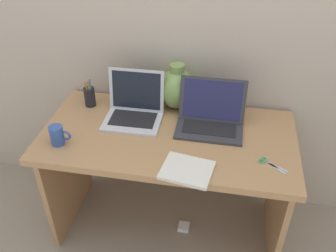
{
  "coord_description": "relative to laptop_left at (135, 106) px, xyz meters",
  "views": [
    {
      "loc": [
        0.29,
        -1.54,
        1.93
      ],
      "look_at": [
        0.0,
        0.0,
        0.8
      ],
      "focal_mm": 39.26,
      "sensor_mm": 36.0,
      "label": 1
    }
  ],
  "objects": [
    {
      "name": "laptop_right",
      "position": [
        0.43,
        -0.01,
        -0.0
      ],
      "size": [
        0.36,
        0.25,
        0.25
      ],
      "color": "#333338",
      "rests_on": "desk"
    },
    {
      "name": "desk",
      "position": [
        0.21,
        -0.13,
        -0.24
      ],
      "size": [
        1.36,
        0.68,
        0.75
      ],
      "color": "#AD7F51",
      "rests_on": "ground"
    },
    {
      "name": "notebook_stack",
      "position": [
        0.36,
        -0.4,
        -0.06
      ],
      "size": [
        0.26,
        0.22,
        0.02
      ],
      "primitive_type": "cube",
      "rotation": [
        0.0,
        0.0,
        -0.15
      ],
      "color": "silver",
      "rests_on": "desk"
    },
    {
      "name": "power_brick",
      "position": [
        0.32,
        -0.14,
        -0.8
      ],
      "size": [
        0.07,
        0.07,
        0.03
      ],
      "primitive_type": "cube",
      "color": "white",
      "rests_on": "ground"
    },
    {
      "name": "coffee_mug",
      "position": [
        -0.32,
        -0.31,
        -0.02
      ],
      "size": [
        0.11,
        0.07,
        0.1
      ],
      "color": "#335199",
      "rests_on": "desk"
    },
    {
      "name": "green_vase",
      "position": [
        0.21,
        0.15,
        0.05
      ],
      "size": [
        0.22,
        0.22,
        0.27
      ],
      "color": "#75934C",
      "rests_on": "desk"
    },
    {
      "name": "pen_cup",
      "position": [
        -0.29,
        0.07,
        -0.01
      ],
      "size": [
        0.06,
        0.06,
        0.18
      ],
      "color": "black",
      "rests_on": "desk"
    },
    {
      "name": "laptop_left",
      "position": [
        0.0,
        0.0,
        0.0
      ],
      "size": [
        0.32,
        0.27,
        0.26
      ],
      "color": "silver",
      "rests_on": "desk"
    },
    {
      "name": "back_wall",
      "position": [
        0.21,
        0.25,
        0.38
      ],
      "size": [
        4.4,
        0.04,
        2.4
      ],
      "primitive_type": "cube",
      "color": "#BCAD99",
      "rests_on": "ground"
    },
    {
      "name": "ground_plane",
      "position": [
        0.21,
        -0.13,
        -0.82
      ],
      "size": [
        6.0,
        6.0,
        0.0
      ],
      "primitive_type": "plane",
      "color": "gray"
    },
    {
      "name": "scissors",
      "position": [
        0.73,
        -0.28,
        -0.06
      ],
      "size": [
        0.14,
        0.11,
        0.01
      ],
      "color": "#B7B7BC",
      "rests_on": "desk"
    }
  ]
}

